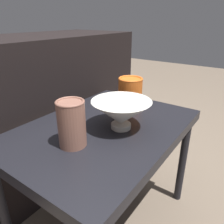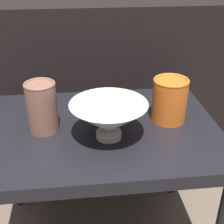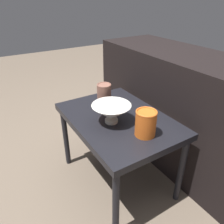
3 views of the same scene
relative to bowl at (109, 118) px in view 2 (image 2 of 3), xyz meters
The scene contains 5 objects.
table 0.14m from the bowl, 112.07° to the left, with size 0.75×0.53×0.51m.
couch_backdrop 0.65m from the bowl, 92.36° to the left, with size 1.45×0.50×0.81m.
bowl is the anchor object (origin of this frame).
vase_textured_left 0.20m from the bowl, 160.98° to the left, with size 0.09×0.09×0.16m.
vase_colorful_right 0.22m from the bowl, 22.37° to the left, with size 0.11×0.11×0.14m.
Camera 2 is at (-0.05, -0.83, 1.01)m, focal length 50.00 mm.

